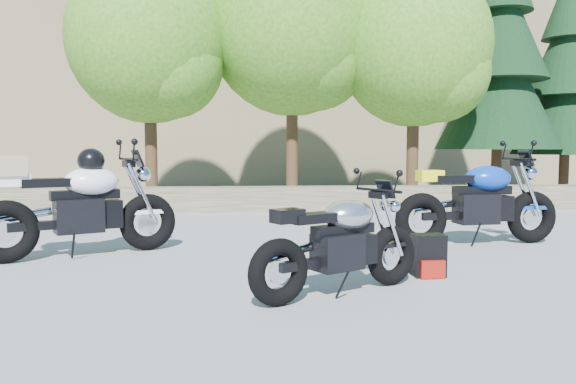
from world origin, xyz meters
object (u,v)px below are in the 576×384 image
at_px(silver_bike, 340,244).
at_px(white_bike, 79,204).
at_px(backpack, 428,256).
at_px(blue_bike, 479,203).

height_order(silver_bike, white_bike, white_bike).
bearing_deg(backpack, blue_bike, 52.06).
xyz_separation_m(white_bike, backpack, (3.83, -1.33, -0.43)).
bearing_deg(blue_bike, silver_bike, -139.76).
distance_m(blue_bike, backpack, 2.19).
bearing_deg(backpack, white_bike, 158.70).
relative_size(silver_bike, blue_bike, 0.72).
bearing_deg(backpack, silver_bike, -149.94).
xyz_separation_m(silver_bike, backpack, (1.02, 0.64, -0.24)).
distance_m(silver_bike, blue_bike, 3.31).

